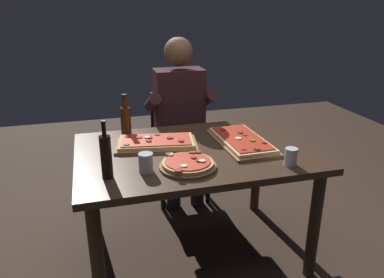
{
  "coord_description": "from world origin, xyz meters",
  "views": [
    {
      "loc": [
        -0.58,
        -2.02,
        1.59
      ],
      "look_at": [
        0.0,
        0.05,
        0.79
      ],
      "focal_mm": 35.09,
      "sensor_mm": 36.0,
      "label": 1
    }
  ],
  "objects_px": {
    "pizza_rectangular_front": "(156,143)",
    "diner_chair": "(177,139)",
    "dining_table": "(194,164)",
    "oil_bottle_amber": "(126,119)",
    "tumbler_near_camera": "(146,164)",
    "pizza_round_far": "(188,164)",
    "wine_bottle_dark": "(106,156)",
    "seated_diner": "(181,114)",
    "pizza_rectangular_left": "(242,141)",
    "tumbler_far_side": "(291,158)"
  },
  "relations": [
    {
      "from": "oil_bottle_amber",
      "to": "seated_diner",
      "type": "height_order",
      "value": "seated_diner"
    },
    {
      "from": "tumbler_near_camera",
      "to": "tumbler_far_side",
      "type": "height_order",
      "value": "tumbler_near_camera"
    },
    {
      "from": "wine_bottle_dark",
      "to": "diner_chair",
      "type": "relative_size",
      "value": 0.35
    },
    {
      "from": "pizza_rectangular_left",
      "to": "wine_bottle_dark",
      "type": "bearing_deg",
      "value": -162.91
    },
    {
      "from": "tumbler_far_side",
      "to": "diner_chair",
      "type": "bearing_deg",
      "value": 105.95
    },
    {
      "from": "oil_bottle_amber",
      "to": "pizza_rectangular_front",
      "type": "bearing_deg",
      "value": -60.79
    },
    {
      "from": "dining_table",
      "to": "oil_bottle_amber",
      "type": "height_order",
      "value": "oil_bottle_amber"
    },
    {
      "from": "tumbler_near_camera",
      "to": "diner_chair",
      "type": "height_order",
      "value": "diner_chair"
    },
    {
      "from": "wine_bottle_dark",
      "to": "diner_chair",
      "type": "bearing_deg",
      "value": 60.42
    },
    {
      "from": "wine_bottle_dark",
      "to": "tumbler_near_camera",
      "type": "xyz_separation_m",
      "value": [
        0.2,
        0.01,
        -0.07
      ]
    },
    {
      "from": "dining_table",
      "to": "pizza_rectangular_front",
      "type": "height_order",
      "value": "pizza_rectangular_front"
    },
    {
      "from": "tumbler_far_side",
      "to": "seated_diner",
      "type": "height_order",
      "value": "seated_diner"
    },
    {
      "from": "tumbler_far_side",
      "to": "wine_bottle_dark",
      "type": "bearing_deg",
      "value": 173.35
    },
    {
      "from": "seated_diner",
      "to": "oil_bottle_amber",
      "type": "bearing_deg",
      "value": -143.92
    },
    {
      "from": "wine_bottle_dark",
      "to": "seated_diner",
      "type": "height_order",
      "value": "seated_diner"
    },
    {
      "from": "wine_bottle_dark",
      "to": "pizza_rectangular_left",
      "type": "bearing_deg",
      "value": 17.09
    },
    {
      "from": "dining_table",
      "to": "oil_bottle_amber",
      "type": "distance_m",
      "value": 0.58
    },
    {
      "from": "pizza_rectangular_left",
      "to": "wine_bottle_dark",
      "type": "xyz_separation_m",
      "value": [
        -0.84,
        -0.26,
        0.1
      ]
    },
    {
      "from": "pizza_round_far",
      "to": "oil_bottle_amber",
      "type": "distance_m",
      "value": 0.7
    },
    {
      "from": "pizza_round_far",
      "to": "tumbler_far_side",
      "type": "distance_m",
      "value": 0.56
    },
    {
      "from": "wine_bottle_dark",
      "to": "oil_bottle_amber",
      "type": "relative_size",
      "value": 1.12
    },
    {
      "from": "pizza_rectangular_left",
      "to": "wine_bottle_dark",
      "type": "distance_m",
      "value": 0.88
    },
    {
      "from": "oil_bottle_amber",
      "to": "tumbler_near_camera",
      "type": "distance_m",
      "value": 0.64
    },
    {
      "from": "diner_chair",
      "to": "pizza_round_far",
      "type": "bearing_deg",
      "value": -100.44
    },
    {
      "from": "dining_table",
      "to": "tumbler_far_side",
      "type": "relative_size",
      "value": 14.24
    },
    {
      "from": "dining_table",
      "to": "tumbler_far_side",
      "type": "height_order",
      "value": "tumbler_far_side"
    },
    {
      "from": "dining_table",
      "to": "pizza_rectangular_left",
      "type": "relative_size",
      "value": 2.54
    },
    {
      "from": "pizza_rectangular_front",
      "to": "seated_diner",
      "type": "height_order",
      "value": "seated_diner"
    },
    {
      "from": "oil_bottle_amber",
      "to": "diner_chair",
      "type": "relative_size",
      "value": 0.31
    },
    {
      "from": "diner_chair",
      "to": "pizza_rectangular_left",
      "type": "bearing_deg",
      "value": -75.7
    },
    {
      "from": "dining_table",
      "to": "pizza_rectangular_left",
      "type": "bearing_deg",
      "value": 2.24
    },
    {
      "from": "pizza_rectangular_left",
      "to": "tumbler_near_camera",
      "type": "bearing_deg",
      "value": -159.2
    },
    {
      "from": "diner_chair",
      "to": "seated_diner",
      "type": "xyz_separation_m",
      "value": [
        -0.0,
        -0.12,
        0.26
      ]
    },
    {
      "from": "oil_bottle_amber",
      "to": "seated_diner",
      "type": "bearing_deg",
      "value": 36.08
    },
    {
      "from": "diner_chair",
      "to": "pizza_rectangular_front",
      "type": "bearing_deg",
      "value": -112.79
    },
    {
      "from": "dining_table",
      "to": "tumbler_near_camera",
      "type": "bearing_deg",
      "value": -144.86
    },
    {
      "from": "wine_bottle_dark",
      "to": "seated_diner",
      "type": "xyz_separation_m",
      "value": [
        0.63,
        0.98,
        -0.12
      ]
    },
    {
      "from": "seated_diner",
      "to": "tumbler_near_camera",
      "type": "bearing_deg",
      "value": -113.78
    },
    {
      "from": "pizza_rectangular_front",
      "to": "diner_chair",
      "type": "distance_m",
      "value": 0.84
    },
    {
      "from": "dining_table",
      "to": "wine_bottle_dark",
      "type": "height_order",
      "value": "wine_bottle_dark"
    },
    {
      "from": "pizza_round_far",
      "to": "seated_diner",
      "type": "distance_m",
      "value": 1.0
    },
    {
      "from": "pizza_rectangular_front",
      "to": "seated_diner",
      "type": "bearing_deg",
      "value": 63.3
    },
    {
      "from": "pizza_rectangular_front",
      "to": "diner_chair",
      "type": "bearing_deg",
      "value": 67.21
    },
    {
      "from": "pizza_round_far",
      "to": "seated_diner",
      "type": "height_order",
      "value": "seated_diner"
    },
    {
      "from": "pizza_rectangular_left",
      "to": "pizza_round_far",
      "type": "distance_m",
      "value": 0.49
    },
    {
      "from": "dining_table",
      "to": "diner_chair",
      "type": "distance_m",
      "value": 0.88
    },
    {
      "from": "dining_table",
      "to": "oil_bottle_amber",
      "type": "xyz_separation_m",
      "value": [
        -0.36,
        0.4,
        0.2
      ]
    },
    {
      "from": "pizza_rectangular_front",
      "to": "tumbler_near_camera",
      "type": "distance_m",
      "value": 0.38
    },
    {
      "from": "wine_bottle_dark",
      "to": "diner_chair",
      "type": "xyz_separation_m",
      "value": [
        0.63,
        1.1,
        -0.37
      ]
    },
    {
      "from": "oil_bottle_amber",
      "to": "tumbler_near_camera",
      "type": "xyz_separation_m",
      "value": [
        0.03,
        -0.63,
        -0.06
      ]
    }
  ]
}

